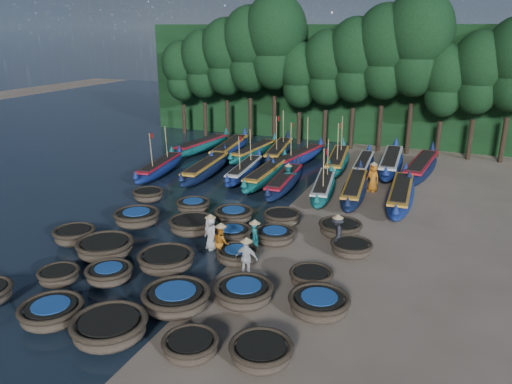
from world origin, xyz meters
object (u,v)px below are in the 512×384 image
at_px(coracle_10, 75,235).
at_px(long_boat_14, 337,161).
at_px(long_boat_3, 245,170).
at_px(coracle_3, 191,346).
at_px(long_boat_2, 206,168).
at_px(fisherman_5, 288,176).
at_px(coracle_17, 232,234).
at_px(fisherman_6, 373,177).
at_px(long_boat_12, 279,152).
at_px(coracle_19, 351,248).
at_px(coracle_21, 193,206).
at_px(fisherman_1, 255,236).
at_px(coracle_16, 192,225).
at_px(coracle_13, 237,255).
at_px(long_boat_13, 299,157).
at_px(coracle_15, 137,218).
at_px(coracle_1, 52,312).
at_px(long_boat_7, 354,189).
at_px(fisherman_0, 211,231).
at_px(fisherman_2, 221,241).
at_px(long_boat_9, 201,146).
at_px(long_boat_10, 230,148).
at_px(coracle_7, 176,299).
at_px(coracle_24, 340,228).
at_px(long_boat_6, 323,187).
at_px(coracle_22, 234,215).
at_px(coracle_6, 109,274).
at_px(coracle_11, 105,248).
at_px(coracle_18, 275,236).
at_px(fisherman_4, 247,257).
at_px(coracle_8, 244,293).
at_px(coracle_2, 110,328).
at_px(long_boat_4, 266,174).
at_px(coracle_20, 148,195).
at_px(coracle_9, 319,304).
at_px(long_boat_5, 284,181).
at_px(coracle_5, 59,276).
at_px(long_boat_17, 421,167).
at_px(fisherman_3, 337,232).
at_px(coracle_12, 166,260).
at_px(long_boat_11, 254,152).
at_px(coracle_23, 282,218).

bearing_deg(coracle_10, long_boat_14, 65.14).
bearing_deg(long_boat_3, coracle_3, -77.18).
bearing_deg(long_boat_2, fisherman_5, -8.42).
distance_m(coracle_17, fisherman_6, 11.47).
bearing_deg(long_boat_12, coracle_19, -68.44).
height_order(coracle_21, fisherman_1, fisherman_1).
height_order(coracle_3, coracle_16, coracle_16).
bearing_deg(coracle_13, long_boat_13, 98.98).
distance_m(coracle_15, long_boat_12, 15.98).
relative_size(coracle_1, long_boat_7, 0.29).
bearing_deg(fisherman_0, coracle_13, 7.99).
relative_size(coracle_13, fisherman_2, 1.19).
height_order(long_boat_3, long_boat_9, long_boat_3).
relative_size(long_boat_10, fisherman_0, 4.82).
relative_size(coracle_7, coracle_13, 1.21).
xyz_separation_m(coracle_24, long_boat_6, (-2.48, 5.92, 0.08)).
xyz_separation_m(long_boat_10, long_boat_13, (5.87, -0.38, -0.05)).
bearing_deg(fisherman_0, coracle_10, -127.60).
bearing_deg(fisherman_1, coracle_22, -6.67).
bearing_deg(coracle_6, coracle_11, 132.17).
xyz_separation_m(coracle_18, fisherman_4, (0.10, -3.53, 0.49)).
bearing_deg(coracle_8, coracle_2, -129.33).
distance_m(long_boat_4, long_boat_13, 5.15).
relative_size(coracle_20, long_boat_14, 0.23).
bearing_deg(coracle_15, long_boat_4, 71.00).
distance_m(coracle_9, fisherman_1, 5.47).
xyz_separation_m(coracle_11, coracle_20, (-2.54, 7.05, -0.06)).
height_order(coracle_21, long_boat_5, long_boat_5).
bearing_deg(long_boat_13, fisherman_1, -69.66).
xyz_separation_m(coracle_18, long_boat_10, (-9.29, 14.51, 0.19)).
relative_size(coracle_5, long_boat_17, 0.20).
relative_size(coracle_10, fisherman_5, 1.23).
bearing_deg(fisherman_3, long_boat_13, -165.57).
bearing_deg(coracle_24, long_boat_5, 130.02).
distance_m(long_boat_7, long_boat_10, 12.98).
height_order(long_boat_9, fisherman_4, fisherman_4).
bearing_deg(fisherman_0, coracle_6, -82.60).
relative_size(coracle_13, fisherman_6, 1.09).
bearing_deg(coracle_18, coracle_7, -100.00).
relative_size(coracle_9, coracle_13, 1.07).
xyz_separation_m(coracle_15, long_boat_12, (1.95, 15.86, 0.09)).
bearing_deg(long_boat_13, coracle_10, -97.18).
xyz_separation_m(coracle_6, long_boat_2, (-3.56, 14.81, 0.16)).
distance_m(coracle_16, fisherman_5, 9.11).
xyz_separation_m(coracle_8, long_boat_6, (-0.68, 13.46, 0.06)).
relative_size(coracle_5, long_boat_3, 0.24).
distance_m(coracle_12, long_boat_11, 19.34).
xyz_separation_m(coracle_12, long_boat_17, (8.56, 18.83, 0.15)).
height_order(coracle_2, long_boat_4, long_boat_4).
bearing_deg(long_boat_11, coracle_23, -56.46).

